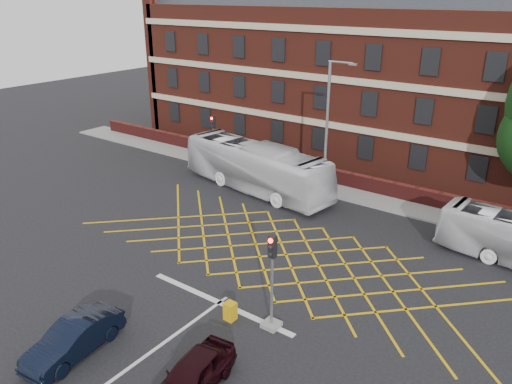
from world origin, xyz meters
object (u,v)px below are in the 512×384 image
Objects in this scene: bus_left at (256,167)px; traffic_light_near at (272,291)px; car_navy at (74,338)px; car_maroon at (193,375)px; traffic_light_far at (214,148)px; street_lamp at (326,156)px; utility_cabinet at (230,311)px; direction_signs at (207,144)px.

traffic_light_near reaches higher than bus_left.
car_maroon is (5.03, 1.28, -0.03)m from car_navy.
traffic_light_far is 0.46× the size of street_lamp.
street_lamp is at bearing 102.77° from utility_cabinet.
traffic_light_far is (-15.01, 13.79, 0.00)m from traffic_light_near.
bus_left is 3.12× the size of car_maroon.
direction_signs is at bearing 143.34° from traffic_light_far.
street_lamp is at bearing 82.21° from car_navy.
traffic_light_near is (5.22, 5.86, 1.08)m from car_navy.
bus_left is at bearing -168.77° from street_lamp.
direction_signs is (-17.07, 15.33, -0.39)m from traffic_light_near.
direction_signs is (-12.23, 2.14, -1.82)m from street_lamp.
traffic_light_far is (-9.79, 19.65, 1.08)m from car_navy.
bus_left is 5.50× the size of direction_signs.
traffic_light_near is 0.46× the size of street_lamp.
utility_cabinet is at bearing 104.43° from car_maroon.
street_lamp is 11.15× the size of utility_cabinet.
car_maroon is 0.42× the size of street_lamp.
car_navy is 0.98× the size of traffic_light_near.
car_navy is 7.92m from traffic_light_near.
car_maroon is (9.57, -16.79, -1.02)m from bus_left.
car_maroon is 0.91× the size of traffic_light_far.
street_lamp is 12.55m from direction_signs.
traffic_light_far is at bearing 176.59° from street_lamp.
direction_signs is (-7.32, 3.12, -0.31)m from bus_left.
traffic_light_near is at bearing -41.92° from direction_signs.
utility_cabinet is at bearing -160.03° from traffic_light_near.
traffic_light_near reaches higher than car_navy.
traffic_light_near is 2.27m from utility_cabinet.
traffic_light_near reaches higher than car_maroon.
bus_left is 2.83× the size of traffic_light_far.
traffic_light_near is at bearing 19.97° from utility_cabinet.
street_lamp is at bearing -3.41° from traffic_light_far.
traffic_light_near is at bearing 41.68° from car_navy.
car_navy is 0.45× the size of street_lamp.
street_lamp is at bearing -9.93° from direction_signs.
street_lamp reaches higher than bus_left.
street_lamp is (0.38, 19.05, 2.51)m from car_navy.
bus_left is 7.96m from direction_signs.
direction_signs is 2.66× the size of utility_cabinet.
traffic_light_far is at bearing 132.69° from utility_cabinet.
bus_left is 14.62× the size of utility_cabinet.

